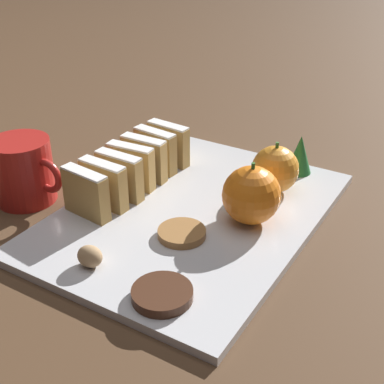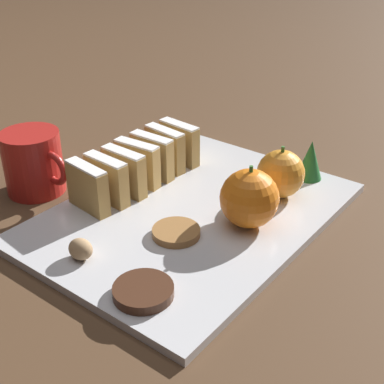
{
  "view_description": "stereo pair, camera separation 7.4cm",
  "coord_description": "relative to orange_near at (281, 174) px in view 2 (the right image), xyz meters",
  "views": [
    {
      "loc": [
        0.33,
        -0.56,
        0.4
      ],
      "look_at": [
        0.0,
        0.0,
        0.04
      ],
      "focal_mm": 50.0,
      "sensor_mm": 36.0,
      "label": 1
    },
    {
      "loc": [
        0.4,
        -0.51,
        0.4
      ],
      "look_at": [
        0.0,
        0.0,
        0.04
      ],
      "focal_mm": 50.0,
      "sensor_mm": 36.0,
      "label": 2
    }
  ],
  "objects": [
    {
      "name": "coffee_mug",
      "position": [
        -0.31,
        -0.2,
        0.0
      ],
      "size": [
        0.12,
        0.09,
        0.1
      ],
      "color": "red",
      "rests_on": "ground_plane"
    },
    {
      "name": "walnut",
      "position": [
        -0.11,
        -0.29,
        -0.02
      ],
      "size": [
        0.03,
        0.03,
        0.03
      ],
      "color": "tan",
      "rests_on": "serving_platter"
    },
    {
      "name": "stollen_slice_third",
      "position": [
        -0.19,
        -0.13,
        -0.0
      ],
      "size": [
        0.07,
        0.02,
        0.07
      ],
      "color": "tan",
      "rests_on": "serving_platter"
    },
    {
      "name": "serving_platter",
      "position": [
        -0.07,
        -0.12,
        -0.04
      ],
      "size": [
        0.33,
        0.45,
        0.01
      ],
      "color": "silver",
      "rests_on": "ground_plane"
    },
    {
      "name": "evergreen_sprig",
      "position": [
        0.01,
        0.08,
        -0.0
      ],
      "size": [
        0.04,
        0.04,
        0.06
      ],
      "color": "#23662D",
      "rests_on": "serving_platter"
    },
    {
      "name": "stollen_slice_back",
      "position": [
        -0.19,
        -0.0,
        -0.0
      ],
      "size": [
        0.08,
        0.03,
        0.07
      ],
      "color": "tan",
      "rests_on": "serving_platter"
    },
    {
      "name": "stollen_slice_fifth",
      "position": [
        -0.19,
        -0.07,
        -0.0
      ],
      "size": [
        0.07,
        0.02,
        0.07
      ],
      "color": "tan",
      "rests_on": "serving_platter"
    },
    {
      "name": "stollen_slice_sixth",
      "position": [
        -0.19,
        -0.04,
        -0.0
      ],
      "size": [
        0.08,
        0.03,
        0.07
      ],
      "color": "tan",
      "rests_on": "serving_platter"
    },
    {
      "name": "stollen_slice_second",
      "position": [
        -0.19,
        -0.17,
        -0.0
      ],
      "size": [
        0.08,
        0.02,
        0.07
      ],
      "color": "tan",
      "rests_on": "serving_platter"
    },
    {
      "name": "ground_plane",
      "position": [
        -0.07,
        -0.12,
        -0.05
      ],
      "size": [
        6.0,
        6.0,
        0.0
      ],
      "primitive_type": "plane",
      "color": "#513823"
    },
    {
      "name": "gingerbread_cookie",
      "position": [
        -0.05,
        -0.18,
        -0.03
      ],
      "size": [
        0.06,
        0.06,
        0.01
      ],
      "color": "#A3703D",
      "rests_on": "serving_platter"
    },
    {
      "name": "orange_near",
      "position": [
        0.0,
        0.0,
        0.0
      ],
      "size": [
        0.07,
        0.07,
        0.08
      ],
      "color": "orange",
      "rests_on": "serving_platter"
    },
    {
      "name": "stollen_slice_front",
      "position": [
        -0.19,
        -0.2,
        -0.0
      ],
      "size": [
        0.08,
        0.03,
        0.07
      ],
      "color": "tan",
      "rests_on": "serving_platter"
    },
    {
      "name": "chocolate_cookie",
      "position": [
        -0.01,
        -0.29,
        -0.03
      ],
      "size": [
        0.07,
        0.07,
        0.01
      ],
      "color": "#472819",
      "rests_on": "serving_platter"
    },
    {
      "name": "orange_far",
      "position": [
        0.01,
        -0.1,
        0.0
      ],
      "size": [
        0.08,
        0.08,
        0.09
      ],
      "color": "orange",
      "rests_on": "serving_platter"
    },
    {
      "name": "stollen_slice_fourth",
      "position": [
        -0.19,
        -0.1,
        -0.0
      ],
      "size": [
        0.08,
        0.03,
        0.07
      ],
      "color": "tan",
      "rests_on": "serving_platter"
    }
  ]
}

